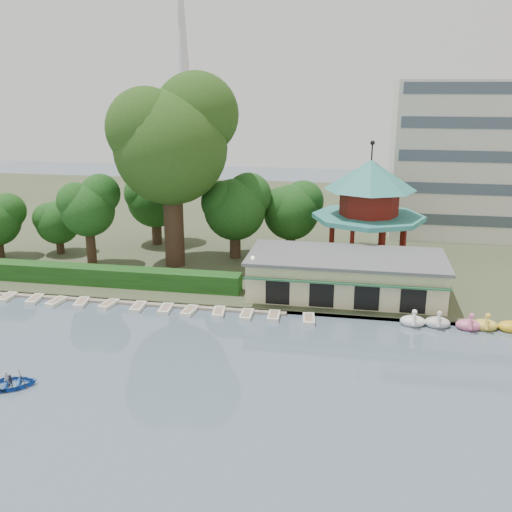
% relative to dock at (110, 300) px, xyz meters
% --- Properties ---
extents(ground_plane, '(220.00, 220.00, 0.00)m').
position_rel_dock_xyz_m(ground_plane, '(12.00, -17.20, -0.12)').
color(ground_plane, slate).
rests_on(ground_plane, ground).
extents(shore, '(220.00, 70.00, 0.40)m').
position_rel_dock_xyz_m(shore, '(12.00, 34.80, 0.08)').
color(shore, '#424930').
rests_on(shore, ground).
extents(embankment, '(220.00, 0.60, 0.30)m').
position_rel_dock_xyz_m(embankment, '(12.00, 0.10, 0.03)').
color(embankment, gray).
rests_on(embankment, ground).
extents(dock, '(34.00, 1.60, 0.24)m').
position_rel_dock_xyz_m(dock, '(0.00, 0.00, 0.00)').
color(dock, gray).
rests_on(dock, ground).
extents(boathouse, '(18.60, 9.39, 3.90)m').
position_rel_dock_xyz_m(boathouse, '(22.00, 4.77, 2.25)').
color(boathouse, beige).
rests_on(boathouse, shore).
extents(pavilion, '(12.40, 12.40, 13.50)m').
position_rel_dock_xyz_m(pavilion, '(24.00, 14.80, 7.36)').
color(pavilion, beige).
rests_on(pavilion, shore).
extents(broadcast_tower, '(8.00, 8.00, 96.00)m').
position_rel_dock_xyz_m(broadcast_tower, '(-30.00, 122.80, 33.86)').
color(broadcast_tower, silver).
rests_on(broadcast_tower, ground).
extents(hedge, '(30.00, 2.00, 1.80)m').
position_rel_dock_xyz_m(hedge, '(-3.00, 3.30, 1.18)').
color(hedge, '#1B4A17').
rests_on(hedge, shore).
extents(lamp_post, '(0.36, 0.36, 4.28)m').
position_rel_dock_xyz_m(lamp_post, '(13.50, 1.80, 3.22)').
color(lamp_post, black).
rests_on(lamp_post, shore).
extents(big_tree, '(13.28, 12.37, 20.86)m').
position_rel_dock_xyz_m(big_tree, '(3.16, 11.00, 14.33)').
color(big_tree, '#3A281C').
rests_on(big_tree, shore).
extents(small_trees, '(39.71, 16.51, 10.19)m').
position_rel_dock_xyz_m(small_trees, '(0.72, 15.00, 5.99)').
color(small_trees, '#3A281C').
rests_on(small_trees, shore).
extents(moored_rowboats, '(35.14, 2.77, 0.36)m').
position_rel_dock_xyz_m(moored_rowboats, '(1.88, -1.37, 0.06)').
color(moored_rowboats, white).
rests_on(moored_rowboats, ground).
extents(rowboat_with_passengers, '(6.17, 5.46, 2.01)m').
position_rel_dock_xyz_m(rowboat_with_passengers, '(0.00, -16.46, 0.41)').
color(rowboat_with_passengers, '#2154B1').
rests_on(rowboat_with_passengers, ground).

